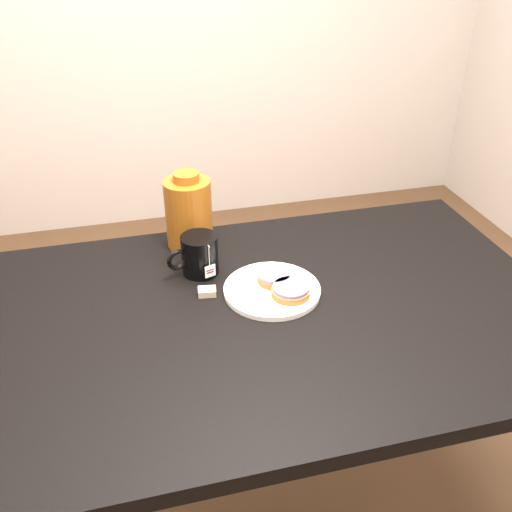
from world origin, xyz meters
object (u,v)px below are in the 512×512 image
object	(u,v)px
mug	(199,255)
bagel_back	(275,277)
table	(277,335)
teabag_pouch	(207,292)
plate	(272,289)
bagel_package	(189,212)
bagel_front	(291,291)

from	to	relation	value
mug	bagel_back	bearing A→B (deg)	-51.17
table	bagel_back	xyz separation A→B (m)	(0.02, 0.09, 0.11)
mug	teabag_pouch	distance (m)	0.12
plate	bagel_package	bearing A→B (deg)	118.98
plate	bagel_package	world-z (taller)	bagel_package
bagel_package	mug	bearing A→B (deg)	-89.58
plate	mug	world-z (taller)	mug
mug	plate	bearing A→B (deg)	-59.05
table	bagel_back	world-z (taller)	bagel_back
plate	teabag_pouch	xyz separation A→B (m)	(-0.16, 0.03, -0.00)
table	bagel_front	xyz separation A→B (m)	(0.04, 0.03, 0.11)
bagel_front	mug	xyz separation A→B (m)	(-0.20, 0.18, 0.03)
bagel_front	bagel_package	world-z (taller)	bagel_package
mug	teabag_pouch	size ratio (longest dim) A/B	3.40
bagel_back	bagel_package	bearing A→B (deg)	123.42
bagel_back	bagel_front	distance (m)	0.07
plate	bagel_package	distance (m)	0.35
teabag_pouch	table	bearing A→B (deg)	-31.96
bagel_front	teabag_pouch	world-z (taller)	bagel_front
teabag_pouch	plate	bearing A→B (deg)	-10.43
bagel_front	bagel_package	distance (m)	0.40
plate	bagel_front	size ratio (longest dim) A/B	2.13
bagel_front	bagel_package	size ratio (longest dim) A/B	0.52
bagel_back	mug	size ratio (longest dim) A/B	0.80
bagel_front	table	bearing A→B (deg)	-145.35
bagel_package	plate	bearing A→B (deg)	-61.02
bagel_back	bagel_package	xyz separation A→B (m)	(-0.18, 0.27, 0.08)
bagel_front	teabag_pouch	xyz separation A→B (m)	(-0.20, 0.07, -0.02)
bagel_front	teabag_pouch	distance (m)	0.21
table	mug	world-z (taller)	mug
table	mug	bearing A→B (deg)	127.46
mug	bagel_package	bearing A→B (deg)	71.77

